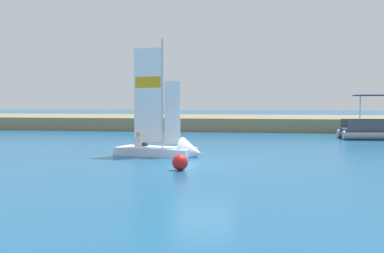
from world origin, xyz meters
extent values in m
plane|color=#195684|center=(0.00, 0.00, 0.00)|extent=(200.00, 200.00, 0.00)
cube|color=#897A56|center=(0.00, 24.80, 0.54)|extent=(80.00, 11.01, 1.09)
cube|color=silver|center=(-2.60, 2.90, 0.19)|extent=(3.98, 2.43, 0.37)
cone|color=silver|center=(-0.80, 2.45, 0.19)|extent=(1.24, 1.61, 1.43)
cylinder|color=#B7B7BC|center=(-2.24, 2.81, 2.92)|extent=(0.08, 0.08, 5.10)
cube|color=white|center=(-2.97, 2.99, 2.84)|extent=(1.46, 0.39, 4.43)
cube|color=orange|center=(-2.97, 2.99, 3.45)|extent=(1.32, 0.36, 0.53)
cube|color=white|center=(-1.75, 2.69, 2.03)|extent=(0.79, 0.22, 2.91)
cylinder|color=#B7B7BC|center=(-2.97, 2.99, 0.59)|extent=(1.47, 0.42, 0.06)
cube|color=silver|center=(-3.41, 2.74, 0.64)|extent=(0.32, 0.26, 0.54)
sphere|color=tan|center=(-3.41, 2.74, 1.02)|extent=(0.20, 0.20, 0.20)
cube|color=#26262D|center=(-3.26, 3.43, 0.62)|extent=(0.32, 0.26, 0.49)
sphere|color=tan|center=(-3.26, 3.43, 0.97)|extent=(0.20, 0.20, 0.20)
cube|color=#474C56|center=(10.75, 15.28, 1.00)|extent=(5.91, 0.59, 0.60)
cylinder|color=#B2B2B7|center=(8.91, 14.17, 1.79)|extent=(0.06, 0.06, 2.17)
sphere|color=red|center=(-0.64, -1.68, 0.30)|extent=(0.60, 0.60, 0.60)
camera|label=1|loc=(2.33, -18.98, 2.63)|focal=44.45mm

